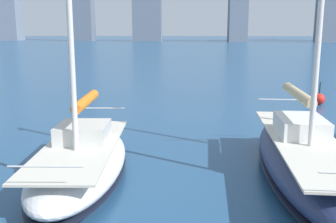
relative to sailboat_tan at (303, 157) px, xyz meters
The scene contains 3 objects.
sailboat_tan is the anchor object (origin of this frame).
sailboat_orange 6.74m from the sailboat_tan, ahead, with size 3.00×7.34×10.11m.
channel_buoy 13.61m from the sailboat_tan, 108.70° to the right, with size 0.70×0.70×1.40m.
Camera 1 is at (-0.48, 4.45, 4.54)m, focal length 42.00 mm.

